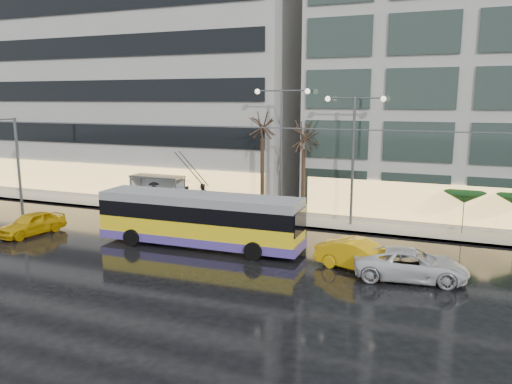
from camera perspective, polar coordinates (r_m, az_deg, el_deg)
The scene contains 18 objects.
ground at distance 27.08m, azimuth -8.70°, elevation -7.82°, with size 140.00×140.00×0.00m, color black.
sidewalk at distance 38.71m, azimuth 4.37°, elevation -2.00°, with size 80.00×10.00×0.15m, color gray.
kerb at distance 34.14m, azimuth 1.90°, elevation -3.69°, with size 80.00×0.10×0.15m, color slate.
building_left at distance 50.45m, azimuth -14.09°, elevation 13.31°, with size 34.00×14.00×22.00m, color #A8A6A1.
trolleybus at distance 29.12m, azimuth -6.47°, elevation -3.34°, with size 12.17×4.81×5.62m.
catenary at distance 32.68m, azimuth -0.37°, elevation 3.13°, with size 42.24×5.12×7.00m.
bus_shelter at distance 39.76m, azimuth -11.50°, elevation 0.92°, with size 4.20×1.60×2.51m.
street_lamp_near at distance 34.83m, azimuth 2.94°, elevation 6.46°, with size 3.96×0.36×9.03m.
street_lamp_far at distance 33.59m, azimuth 11.08°, elevation 5.65°, with size 3.96×0.36×8.53m.
tree_a at distance 35.46m, azimuth 0.74°, elevation 8.32°, with size 3.20×3.20×8.40m.
tree_b at distance 34.74m, azimuth 5.52°, elevation 7.09°, with size 3.20×3.20×7.70m.
parasol_a at distance 33.67m, azimuth 22.72°, elevation -0.59°, with size 2.50×2.50×2.65m.
taxi_a at distance 34.72m, azimuth -24.25°, elevation -3.29°, with size 1.71×4.25×1.45m, color gold.
taxi_b at distance 25.78m, azimuth 11.91°, elevation -7.12°, with size 1.60×4.58×1.51m, color #F0AF0C.
sedan_silver at distance 25.14m, azimuth 17.26°, elevation -7.89°, with size 2.44×5.30×1.47m, color silver.
pedestrian_a at distance 39.16m, azimuth -7.86°, elevation 0.35°, with size 1.02×1.04×2.19m.
pedestrian_b at distance 38.78m, azimuth -6.16°, elevation -0.44°, with size 1.11×0.98×1.92m.
pedestrian_c at distance 39.12m, azimuth -11.57°, elevation -0.27°, with size 1.23×0.92×2.11m.
Camera 1 is at (13.11, -22.11, 8.51)m, focal length 35.00 mm.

